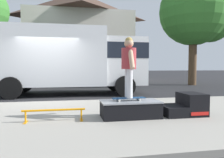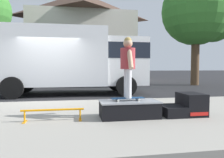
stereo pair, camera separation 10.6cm
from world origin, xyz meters
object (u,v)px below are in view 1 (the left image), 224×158
Objects in this scene: grind_rail at (54,112)px; box_truck at (71,58)px; kicker_ramp at (186,106)px; skateboard at (129,98)px; skater_kid at (129,62)px; skate_box at (130,108)px; street_tree_main at (197,14)px.

grind_rail is 0.19× the size of box_truck.
skateboard is at bearing 178.32° from kicker_ramp.
kicker_ramp reaches higher than skateboard.
skater_kid is 5.67m from box_truck.
skate_box is 5.87m from box_truck.
box_truck is (-2.74, 5.54, 1.36)m from kicker_ramp.
skateboard is at bearing -76.55° from box_truck.
skateboard is 12.83m from street_tree_main.
skater_kid is (0.00, -0.00, 0.83)m from skateboard.
street_tree_main is at bearing 51.24° from skater_kid.
kicker_ramp is 12.17m from street_tree_main.
skater_kid reaches higher than skateboard.
grind_rail is 5.78m from box_truck.
street_tree_main reaches higher than box_truck.
kicker_ramp is 1.77m from skater_kid.
box_truck is at bearing -156.37° from street_tree_main.
skateboard is (-1.42, 0.04, 0.22)m from kicker_ramp.
box_truck reaches higher than skater_kid.
kicker_ramp is at bearing -122.94° from street_tree_main.
skate_box is 0.20× the size of box_truck.
grind_rail is 14.03m from street_tree_main.
skate_box is at bearing -57.28° from skateboard.
skate_box is at bearing -76.39° from box_truck.
kicker_ramp is 6.33m from box_truck.
street_tree_main is at bearing 51.24° from skateboard.
skate_box is 1.40m from kicker_ramp.
skate_box reaches higher than grind_rail.
skater_kid is (-0.03, 0.04, 1.07)m from skate_box.
skateboard is 0.10× the size of street_tree_main.
box_truck is (-1.32, 5.50, 0.31)m from skater_kid.
street_tree_main is (8.84, 3.87, 3.37)m from box_truck.
kicker_ramp is 3.10m from grind_rail.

